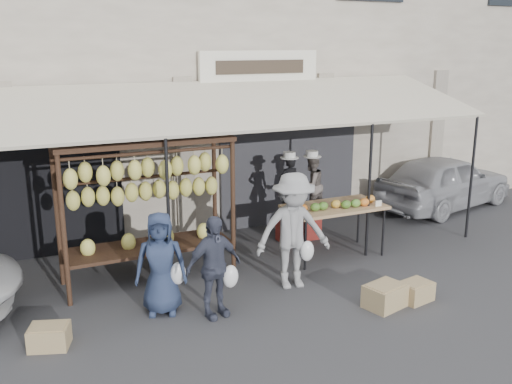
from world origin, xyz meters
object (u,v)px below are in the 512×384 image
banana_rack (146,183)px  vendor_left (289,186)px  produce_table (336,207)px  crate_near_b (415,291)px  customer_left (161,263)px  vendor_right (311,185)px  sedan (445,181)px  crate_far (49,337)px  crate_near_a (385,296)px  customer_mid (214,267)px  customer_right (293,231)px

banana_rack → vendor_left: bearing=15.0°
produce_table → crate_near_b: (0.11, -1.99, -0.74)m
customer_left → crate_near_b: customer_left is taller
vendor_right → sedan: 3.80m
customer_left → sedan: (7.13, 2.37, -0.11)m
crate_near_b → crate_far: bearing=170.4°
crate_near_a → crate_far: 4.45m
vendor_left → crate_near_b: size_ratio=2.42×
customer_left → crate_near_b: size_ratio=3.10×
vendor_right → crate_far: size_ratio=2.51×
customer_mid → customer_left: bearing=135.8°
produce_table → vendor_right: (0.10, 1.01, 0.15)m
sedan → vendor_left: bearing=84.3°
banana_rack → produce_table: 3.26m
customer_mid → sedan: (6.52, 2.76, -0.10)m
customer_left → crate_far: size_ratio=3.10×
customer_left → crate_far: customer_left is taller
customer_right → customer_left: bearing=-170.3°
customer_mid → vendor_left: bearing=32.8°
customer_left → customer_right: (2.03, 0.02, 0.17)m
vendor_right → crate_near_b: vendor_right is taller
customer_left → crate_far: bearing=-149.1°
banana_rack → customer_right: 2.30m
vendor_left → crate_near_b: 3.18m
banana_rack → vendor_left: banana_rack is taller
vendor_right → sedan: size_ratio=0.32×
crate_near_b → vendor_left: bearing=99.0°
produce_table → vendor_right: vendor_right is taller
vendor_left → crate_near_b: bearing=93.4°
banana_rack → crate_near_a: size_ratio=4.78×
crate_near_b → crate_far: size_ratio=1.00×
produce_table → crate_near_a: produce_table is taller
banana_rack → crate_near_a: 3.81m
banana_rack → produce_table: size_ratio=1.53×
produce_table → crate_far: size_ratio=3.69×
vendor_left → crate_far: vendor_left is taller
customer_right → crate_far: bearing=-165.1°
customer_mid → crate_far: customer_mid is taller
banana_rack → crate_near_a: (2.75, -2.24, -1.41)m
customer_left → sedan: customer_left is taller
customer_left → crate_near_a: size_ratio=2.62×
vendor_left → customer_left: bearing=26.7°
banana_rack → customer_mid: 1.79m
customer_left → customer_right: customer_right is taller
vendor_left → customer_right: size_ratio=0.63×
customer_mid → crate_far: size_ratio=3.06×
produce_table → crate_near_b: size_ratio=3.69×
vendor_left → crate_near_b: vendor_left is taller
produce_table → customer_right: (-1.26, -0.81, 0.01)m
customer_mid → vendor_right: bearing=27.5°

